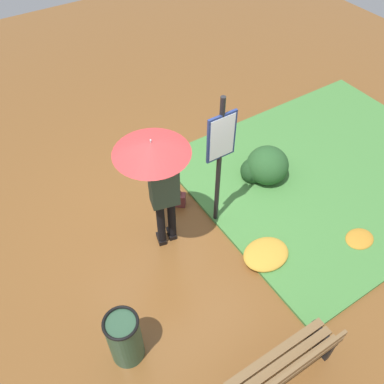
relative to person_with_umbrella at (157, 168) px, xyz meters
The scene contains 10 objects.
ground_plane 1.58m from the person_with_umbrella, 129.91° to the right, with size 18.00×18.00×0.00m, color brown.
grass_verge 3.62m from the person_with_umbrella, behind, with size 4.80×4.00×0.05m.
person_with_umbrella is the anchor object (origin of this frame).
info_sign_post 0.93m from the person_with_umbrella, behind, with size 0.44×0.07×2.30m.
handbag 1.63m from the person_with_umbrella, 135.89° to the right, with size 0.32×0.30×0.37m.
park_bench 2.75m from the person_with_umbrella, 93.33° to the left, with size 1.40×0.38×0.75m.
trash_bin 2.07m from the person_with_umbrella, 45.43° to the left, with size 0.42×0.42×0.83m.
shrub_cluster 2.49m from the person_with_umbrella, behind, with size 0.78×0.71×0.64m.
leaf_pile_near_person 3.34m from the person_with_umbrella, 147.53° to the left, with size 0.47×0.37×0.10m.
leaf_pile_by_bench 2.13m from the person_with_umbrella, 136.79° to the left, with size 0.71×0.57×0.16m.
Camera 1 is at (1.83, 3.57, 5.06)m, focal length 38.24 mm.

